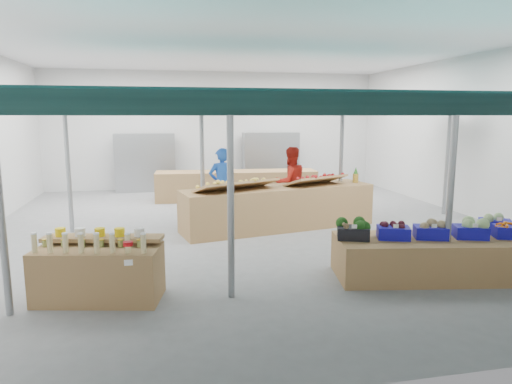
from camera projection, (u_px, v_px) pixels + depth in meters
floor at (248, 228)px, 10.77m from camera, size 13.00×13.00×0.00m
hall at (237, 115)px, 11.72m from camera, size 13.00×13.00×13.00m
pole_grid at (302, 158)px, 8.93m from camera, size 10.00×4.60×3.00m
awnings at (302, 108)px, 8.77m from camera, size 9.50×7.08×0.30m
back_shelving_left at (145, 163)px, 15.90m from camera, size 2.00×0.50×2.00m
back_shelving_right at (271, 160)px, 16.80m from camera, size 2.00×0.50×2.00m
bottle_shelf at (100, 270)px, 6.57m from camera, size 1.87×1.38×1.06m
veg_counter at (440, 257)px, 7.48m from camera, size 3.53×1.69×0.66m
fruit_counter at (279, 208)px, 10.72m from camera, size 4.72×2.00×0.98m
far_counter at (237, 185)px, 14.43m from camera, size 5.10×1.37×0.91m
crate_stack at (478, 250)px, 8.04m from camera, size 0.52×0.41×0.56m
vendor_left at (222, 184)px, 11.47m from camera, size 0.75×0.57×1.84m
vendor_right at (290, 182)px, 11.83m from camera, size 1.02×0.86×1.84m
crate_broccoli at (353, 229)px, 7.35m from camera, size 0.59×0.50×0.35m
crate_beets at (393, 231)px, 7.38m from camera, size 0.59×0.50×0.29m
crate_celeriac at (431, 230)px, 7.39m from camera, size 0.59×0.50×0.31m
crate_cabbage at (471, 228)px, 7.41m from camera, size 0.59×0.50×0.35m
crate_carrots at (510, 231)px, 7.44m from camera, size 0.59×0.50×0.29m
sparrow at (346, 226)px, 7.21m from camera, size 0.12×0.09×0.11m
pole_ribbon at (128, 245)px, 5.50m from camera, size 0.12×0.12×0.28m
apple_heap_yellow at (237, 183)px, 10.09m from camera, size 2.02×1.40×0.27m
apple_heap_red at (316, 178)px, 10.88m from camera, size 1.65×1.24×0.27m
pineapple at (356, 175)px, 11.33m from camera, size 0.14×0.14×0.39m
crate_extra at (496, 223)px, 7.85m from camera, size 0.60×0.54×0.32m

